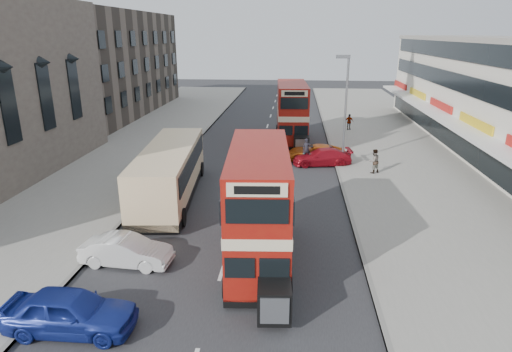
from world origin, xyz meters
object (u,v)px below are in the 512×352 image
at_px(car_right_b, 315,153).
at_px(pedestrian_far, 349,122).
at_px(car_right_a, 322,157).
at_px(bus_main, 259,206).
at_px(cyclist, 306,156).
at_px(pedestrian_near, 374,161).
at_px(car_left_near, 70,311).
at_px(bus_second, 292,113).
at_px(coach, 170,171).
at_px(car_left_front, 126,251).
at_px(street_lamp, 345,102).

xyz_separation_m(car_right_b, pedestrian_far, (3.86, 11.36, 0.30)).
distance_m(car_right_a, pedestrian_far, 12.99).
bearing_deg(bus_main, cyclist, -102.83).
bearing_deg(car_right_b, pedestrian_near, 51.14).
height_order(car_right_a, pedestrian_far, pedestrian_far).
bearing_deg(car_left_near, bus_second, -14.57).
xyz_separation_m(coach, pedestrian_near, (13.07, 5.64, -0.71)).
distance_m(bus_main, car_left_front, 6.06).
distance_m(car_left_near, cyclist, 22.20).
height_order(bus_second, pedestrian_near, bus_second).
bearing_deg(coach, pedestrian_far, 51.98).
bearing_deg(pedestrian_far, car_left_near, -121.36).
relative_size(bus_main, car_right_b, 1.94).
bearing_deg(bus_second, coach, 61.61).
relative_size(car_left_near, pedestrian_near, 2.54).
distance_m(bus_second, coach, 16.69).
xyz_separation_m(car_left_near, pedestrian_far, (12.89, 32.84, 0.19)).
bearing_deg(car_right_a, pedestrian_far, 157.66).
bearing_deg(car_right_a, car_left_near, -32.17).
bearing_deg(street_lamp, coach, -144.46).
bearing_deg(street_lamp, pedestrian_near, -47.77).
relative_size(bus_main, car_left_front, 2.28).
bearing_deg(cyclist, street_lamp, -4.98).
height_order(street_lamp, car_right_a, street_lamp).
bearing_deg(car_left_near, bus_main, -48.25).
bearing_deg(pedestrian_near, cyclist, -56.24).
relative_size(car_left_near, cyclist, 2.25).
height_order(bus_main, car_right_a, bus_main).
height_order(bus_main, coach, bus_main).
bearing_deg(bus_second, car_right_b, 104.66).
distance_m(street_lamp, coach, 13.90).
height_order(street_lamp, car_left_front, street_lamp).
xyz_separation_m(bus_main, car_left_front, (-5.68, -0.83, -1.94)).
height_order(bus_main, car_right_b, bus_main).
distance_m(street_lamp, pedestrian_far, 13.09).
relative_size(car_right_b, pedestrian_far, 2.93).
relative_size(street_lamp, coach, 0.72).
relative_size(bus_main, car_left_near, 2.03).
bearing_deg(coach, street_lamp, 30.16).
distance_m(street_lamp, pedestrian_near, 4.83).
bearing_deg(car_right_b, cyclist, -38.78).
bearing_deg(cyclist, coach, -139.03).
xyz_separation_m(coach, car_right_b, (9.11, 8.88, -1.08)).
bearing_deg(coach, cyclist, 38.25).
bearing_deg(car_right_a, bus_main, -20.55).
distance_m(bus_second, car_left_front, 24.24).
xyz_separation_m(car_right_b, cyclist, (-0.73, -0.89, 0.00)).
relative_size(coach, car_right_b, 2.43).
relative_size(street_lamp, car_left_front, 2.06).
distance_m(street_lamp, bus_main, 16.14).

